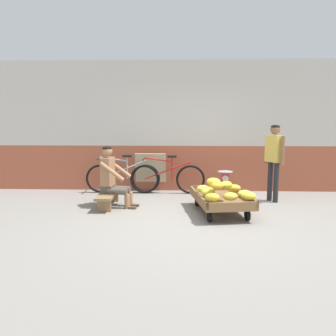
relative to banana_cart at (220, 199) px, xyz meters
The scene contains 13 objects.
ground_plane 0.82m from the banana_cart, 125.05° to the right, with size 80.00×80.00×0.00m, color gray.
back_wall 2.43m from the banana_cart, 102.51° to the left, with size 16.00×0.30×2.95m.
banana_cart is the anchor object (origin of this frame).
banana_pile 0.30m from the banana_cart, 95.36° to the right, with size 0.95×1.11×0.27m.
low_bench 2.10m from the banana_cart, 169.67° to the left, with size 0.32×1.11×0.27m.
vendor_seated 2.04m from the banana_cart, 169.61° to the left, with size 0.72×0.54×1.14m.
plastic_crate 1.01m from the banana_cart, 78.54° to the left, with size 0.36×0.28×0.30m.
weighing_scale 1.03m from the banana_cart, 78.53° to the left, with size 0.30×0.30×0.29m.
bicycle_near_left 2.56m from the banana_cart, 141.36° to the left, with size 1.66×0.48×0.86m.
bicycle_far_left 1.85m from the banana_cart, 122.90° to the left, with size 1.66×0.48×0.86m.
sign_board 2.32m from the banana_cart, 127.06° to the left, with size 0.70×0.23×0.88m.
customer_adult 1.62m from the banana_cart, 38.14° to the left, with size 0.34×0.43×1.53m.
shopping_bag 0.77m from the banana_cart, 58.71° to the left, with size 0.18×0.12×0.24m, color #3370B7.
Camera 1 is at (-0.22, -5.18, 1.62)m, focal length 36.24 mm.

